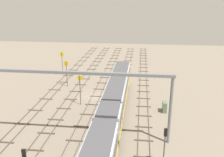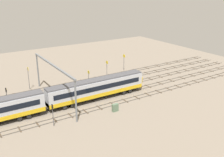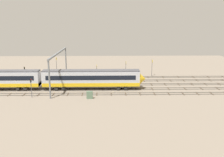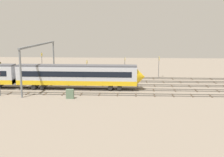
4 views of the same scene
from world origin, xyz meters
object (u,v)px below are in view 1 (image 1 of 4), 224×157
Objects in this scene: speed_sign_near_foreground at (62,59)px; relay_cabinet at (165,107)px; train at (106,133)px; speed_sign_far_trackside at (80,86)px; overhead_gantry at (76,87)px; speed_sign_mid_trackside at (66,70)px; signal_light_trackside_departure at (165,141)px.

relay_cabinet is (-17.77, -22.18, -2.66)m from speed_sign_near_foreground.
speed_sign_far_trackside reaches higher than train.
overhead_gantry is 28.74m from speed_sign_near_foreground.
speed_sign_mid_trackside is (21.29, 11.04, 0.86)m from train.
speed_sign_mid_trackside reaches higher than train.
overhead_gantry is 10.67m from speed_sign_far_trackside.
speed_sign_mid_trackside reaches higher than relay_cabinet.
train is 24.00m from speed_sign_mid_trackside.
train is 6.68m from overhead_gantry.
overhead_gantry is at bearing -159.09° from speed_sign_mid_trackside.
speed_sign_far_trackside reaches higher than signal_light_trackside_departure.
speed_sign_near_foreground is 3.12× the size of relay_cabinet.
overhead_gantry is at bearing 126.91° from relay_cabinet.
train is 11.44× the size of signal_light_trackside_departure.
train is 14.19m from relay_cabinet.
overhead_gantry is at bearing 52.73° from train.
speed_sign_far_trackside is 1.17× the size of signal_light_trackside_departure.
train is 6.49m from signal_light_trackside_departure.
speed_sign_near_foreground is 9.10m from speed_sign_mid_trackside.
speed_sign_near_foreground is 28.54m from relay_cabinet.
speed_sign_far_trackside reaches higher than relay_cabinet.
overhead_gantry is 4.48× the size of speed_sign_near_foreground.
signal_light_trackside_departure is (-30.89, -21.00, -0.61)m from speed_sign_near_foreground.
speed_sign_near_foreground reaches higher than signal_light_trackside_departure.
train is at bearing 78.98° from signal_light_trackside_departure.
speed_sign_mid_trackside is 1.21× the size of signal_light_trackside_departure.
signal_light_trackside_departure is at bearing -145.79° from speed_sign_near_foreground.
relay_cabinet is (-9.41, -18.59, -2.68)m from speed_sign_mid_trackside.
speed_sign_far_trackside is 3.09× the size of relay_cabinet.
train is at bearing 147.57° from relay_cabinet.
relay_cabinet is at bearing -32.43° from train.
train reaches higher than relay_cabinet.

